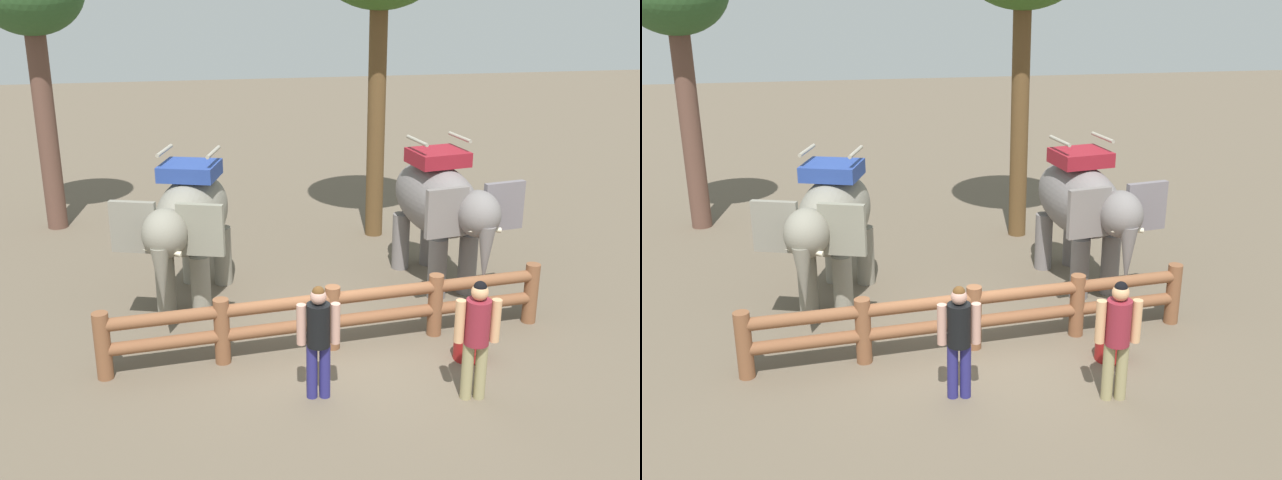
# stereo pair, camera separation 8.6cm
# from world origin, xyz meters

# --- Properties ---
(ground_plane) EXTENTS (60.00, 60.00, 0.00)m
(ground_plane) POSITION_xyz_m (0.00, 0.00, 0.00)
(ground_plane) COLOR brown
(log_fence) EXTENTS (7.17, 1.00, 1.05)m
(log_fence) POSITION_xyz_m (0.00, 0.24, 0.61)
(log_fence) COLOR brown
(log_fence) RESTS_ON ground
(elephant_near_left) EXTENTS (2.20, 3.31, 2.77)m
(elephant_near_left) POSITION_xyz_m (-2.15, 2.33, 1.56)
(elephant_near_left) COLOR gray
(elephant_near_left) RESTS_ON ground
(elephant_center) EXTENTS (1.96, 3.32, 2.79)m
(elephant_center) POSITION_xyz_m (2.43, 2.46, 1.57)
(elephant_center) COLOR slate
(elephant_center) RESTS_ON ground
(tourist_woman_in_black) EXTENTS (0.63, 0.38, 1.78)m
(tourist_woman_in_black) POSITION_xyz_m (1.67, -1.56, 1.03)
(tourist_woman_in_black) COLOR #988D60
(tourist_woman_in_black) RESTS_ON ground
(tourist_man_in_blue) EXTENTS (0.60, 0.36, 1.69)m
(tourist_man_in_blue) POSITION_xyz_m (-0.46, -1.17, 0.98)
(tourist_man_in_blue) COLOR navy
(tourist_man_in_blue) RESTS_ON ground
(tree_far_left) EXTENTS (2.24, 2.24, 6.19)m
(tree_far_left) POSITION_xyz_m (-5.17, 7.11, 4.98)
(tree_far_left) COLOR brown
(tree_far_left) RESTS_ON ground
(feed_bucket) EXTENTS (0.47, 0.47, 0.38)m
(feed_bucket) POSITION_xyz_m (2.01, -0.45, 0.19)
(feed_bucket) COLOR maroon
(feed_bucket) RESTS_ON ground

